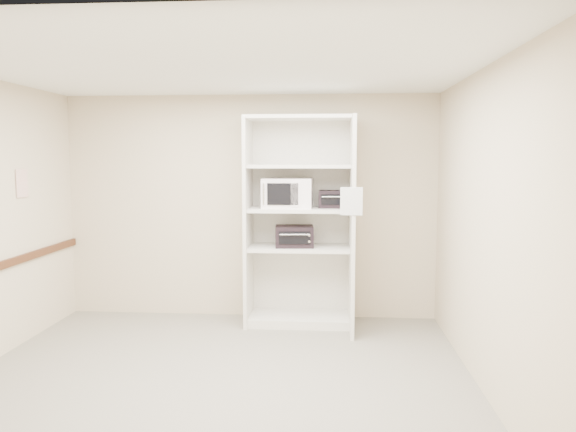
# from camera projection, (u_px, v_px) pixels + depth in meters

# --- Properties ---
(floor) EXTENTS (4.50, 4.00, 0.01)m
(floor) POSITION_uv_depth(u_px,v_px,m) (220.00, 377.00, 4.99)
(floor) COLOR slate
(floor) RESTS_ON ground
(ceiling) EXTENTS (4.50, 4.00, 0.01)m
(ceiling) POSITION_uv_depth(u_px,v_px,m) (215.00, 68.00, 4.72)
(ceiling) COLOR white
(wall_back) EXTENTS (4.50, 0.02, 2.70)m
(wall_back) POSITION_uv_depth(u_px,v_px,m) (250.00, 207.00, 6.84)
(wall_back) COLOR #C5B595
(wall_back) RESTS_ON ground
(wall_front) EXTENTS (4.50, 0.02, 2.70)m
(wall_front) POSITION_uv_depth(u_px,v_px,m) (140.00, 274.00, 2.87)
(wall_front) COLOR #C5B595
(wall_front) RESTS_ON ground
(wall_right) EXTENTS (0.02, 4.00, 2.70)m
(wall_right) POSITION_uv_depth(u_px,v_px,m) (483.00, 229.00, 4.69)
(wall_right) COLOR #C5B595
(wall_right) RESTS_ON ground
(shelving_unit) EXTENTS (1.24, 0.92, 2.42)m
(shelving_unit) POSITION_uv_depth(u_px,v_px,m) (303.00, 228.00, 6.52)
(shelving_unit) COLOR silver
(shelving_unit) RESTS_ON floor
(microwave) EXTENTS (0.58, 0.44, 0.34)m
(microwave) POSITION_uv_depth(u_px,v_px,m) (288.00, 193.00, 6.50)
(microwave) COLOR white
(microwave) RESTS_ON shelving_unit
(toaster_oven_upper) EXTENTS (0.35, 0.27, 0.20)m
(toaster_oven_upper) POSITION_uv_depth(u_px,v_px,m) (334.00, 199.00, 6.50)
(toaster_oven_upper) COLOR black
(toaster_oven_upper) RESTS_ON shelving_unit
(toaster_oven_lower) EXTENTS (0.46, 0.36, 0.24)m
(toaster_oven_lower) POSITION_uv_depth(u_px,v_px,m) (294.00, 236.00, 6.50)
(toaster_oven_lower) COLOR black
(toaster_oven_lower) RESTS_ON shelving_unit
(paper_sign) EXTENTS (0.23, 0.02, 0.29)m
(paper_sign) POSITION_uv_depth(u_px,v_px,m) (351.00, 201.00, 5.82)
(paper_sign) COLOR white
(paper_sign) RESTS_ON shelving_unit
(wall_poster) EXTENTS (0.01, 0.21, 0.29)m
(wall_poster) POSITION_uv_depth(u_px,v_px,m) (22.00, 183.00, 5.85)
(wall_poster) COLOR silver
(wall_poster) RESTS_ON wall_left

